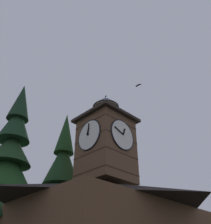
# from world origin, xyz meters

# --- Properties ---
(clock_tower) EXTENTS (4.40, 4.40, 8.47)m
(clock_tower) POSITION_xyz_m (-1.18, -0.73, 10.48)
(clock_tower) COLOR brown
(clock_tower) RESTS_ON building_main
(pine_tree_behind) EXTENTS (6.12, 6.12, 15.17)m
(pine_tree_behind) POSITION_xyz_m (-0.47, -5.74, 6.28)
(pine_tree_behind) COLOR #473323
(pine_tree_behind) RESTS_ON ground_plane
(pine_tree_aside) EXTENTS (5.69, 5.69, 15.52)m
(pine_tree_aside) POSITION_xyz_m (5.01, -4.90, 6.51)
(pine_tree_aside) COLOR #473323
(pine_tree_aside) RESTS_ON ground_plane
(moon) EXTENTS (2.04, 2.04, 2.04)m
(moon) POSITION_xyz_m (-15.36, -40.47, 12.37)
(moon) COLOR silver
(flying_bird_high) EXTENTS (0.23, 0.63, 0.12)m
(flying_bird_high) POSITION_xyz_m (-4.15, 0.96, 17.33)
(flying_bird_high) COLOR black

